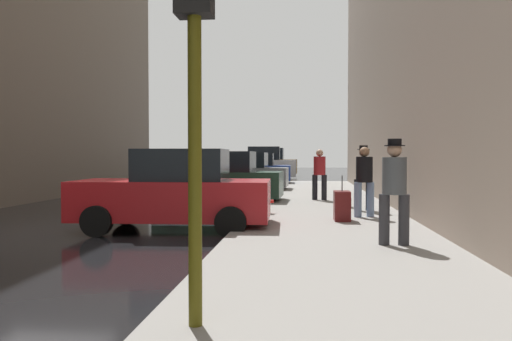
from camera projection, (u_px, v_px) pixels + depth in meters
The scene contains 16 objects.
ground_plane at pixel (38, 236), 10.26m from camera, with size 120.00×120.00×0.00m, color black.
sidewalk at pixel (332, 237), 9.68m from camera, with size 4.00×40.00×0.15m, color gray.
parked_red_hatchback at pixel (175, 192), 10.90m from camera, with size 4.26×2.17×1.79m.
parked_dark_green_sedan at pixel (221, 179), 16.87m from camera, with size 4.27×2.18×1.79m.
parked_gray_coupe at pixel (242, 173), 22.67m from camera, with size 4.27×2.19×1.79m.
parked_blue_sedan at pixel (254, 170), 27.75m from camera, with size 4.24×2.13×1.79m.
parked_white_van at pixel (262, 165), 33.26m from camera, with size 4.65×2.17×2.25m.
parked_bronze_suv at pixel (268, 164), 39.19m from camera, with size 4.64×2.13×2.25m.
fire_hydrant at pixel (266, 200), 13.02m from camera, with size 0.42×0.22×0.70m.
traffic_light at pixel (195, 27), 4.32m from camera, with size 0.32×0.32×3.60m.
pedestrian_in_jeans at pixel (364, 178), 12.14m from camera, with size 0.53×0.49×1.71m.
pedestrian_in_red_jacket at pixel (320, 172), 16.81m from camera, with size 0.53×0.49×1.71m.
pedestrian_with_beanie at pixel (394, 186), 8.31m from camera, with size 0.51×0.42×1.78m.
pedestrian_with_fedora at pixel (363, 174), 13.58m from camera, with size 0.51×0.43×1.78m.
rolling_suitcase at pixel (342, 206), 11.48m from camera, with size 0.37×0.56×1.04m.
duffel_bag at pixel (345, 202), 14.44m from camera, with size 0.32×0.44×0.28m.
Camera 1 is at (5.45, -9.73, 1.64)m, focal length 35.00 mm.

